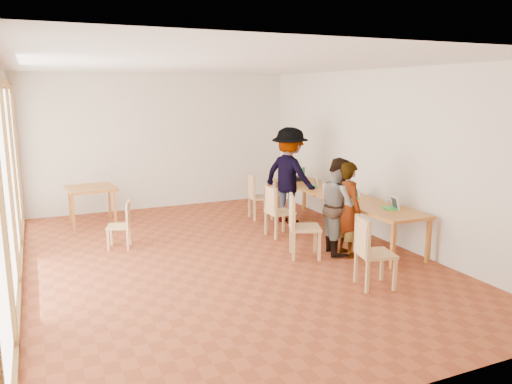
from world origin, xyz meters
TOP-DOWN VIEW (x-y plane):
  - ground at (0.00, 0.00)m, footprint 8.00×8.00m
  - wall_back at (0.00, 4.00)m, footprint 6.00×0.10m
  - wall_front at (0.00, -4.00)m, footprint 6.00×0.10m
  - wall_right at (3.00, 0.00)m, footprint 0.10×8.00m
  - window_wall at (-2.96, 0.00)m, footprint 0.10×8.00m
  - ceiling at (0.00, 0.00)m, footprint 6.00×8.00m
  - communal_table at (2.50, 0.48)m, footprint 0.80×4.00m
  - side_table at (-1.64, 3.09)m, footprint 0.90×0.90m
  - chair_near at (1.40, -1.88)m, footprint 0.54×0.54m
  - chair_mid at (1.14, -0.39)m, footprint 0.61×0.61m
  - chair_far at (1.30, 0.77)m, footprint 0.46×0.46m
  - chair_empty at (1.52, 2.13)m, footprint 0.48×0.48m
  - chair_spare at (-1.32, 1.23)m, footprint 0.46×0.46m
  - person_near at (1.92, -0.62)m, footprint 0.37×0.56m
  - person_mid at (1.86, -0.45)m, footprint 0.77×0.89m
  - person_far at (2.03, 1.61)m, footprint 1.14×1.42m
  - laptop_near at (2.61, -0.86)m, footprint 0.26×0.28m
  - laptop_mid at (2.51, 0.11)m, footprint 0.27×0.28m
  - laptop_far at (2.42, 1.31)m, footprint 0.27×0.29m
  - yellow_mug at (2.29, -0.18)m, footprint 0.16×0.16m
  - green_bottle at (2.58, 2.02)m, footprint 0.07×0.07m
  - clear_glass at (2.83, 1.64)m, footprint 0.07×0.07m
  - condiment_cup at (2.82, -0.46)m, footprint 0.08×0.08m
  - pink_phone at (2.49, 0.08)m, footprint 0.05×0.10m
  - black_pouch at (2.45, 2.07)m, footprint 0.16×0.26m

SIDE VIEW (x-z plane):
  - ground at x=0.00m, z-range 0.00..0.00m
  - chair_spare at x=-1.32m, z-range 0.28..0.70m
  - chair_empty at x=1.52m, z-range 0.33..0.83m
  - chair_far at x=1.30m, z-range 0.33..0.83m
  - chair_near at x=1.40m, z-range 0.34..0.85m
  - chair_mid at x=1.14m, z-range 0.35..0.89m
  - side_table at x=-1.64m, z-range 0.29..1.04m
  - communal_table at x=2.50m, z-range 0.33..1.08m
  - pink_phone at x=2.49m, z-range 0.75..0.76m
  - person_near at x=1.92m, z-range 0.00..1.53m
  - condiment_cup at x=2.82m, z-range 0.75..0.81m
  - person_mid at x=1.86m, z-range 0.00..1.58m
  - clear_glass at x=2.83m, z-range 0.75..0.84m
  - black_pouch at x=2.45m, z-range 0.75..0.84m
  - yellow_mug at x=2.29m, z-range 0.75..0.85m
  - laptop_far at x=2.42m, z-range 0.71..0.90m
  - laptop_mid at x=2.51m, z-range 0.70..0.91m
  - laptop_near at x=2.61m, z-range 0.70..0.91m
  - green_bottle at x=2.58m, z-range 0.75..1.03m
  - person_far at x=2.03m, z-range 0.00..1.92m
  - wall_back at x=0.00m, z-range 0.00..3.00m
  - wall_front at x=0.00m, z-range 0.00..3.00m
  - wall_right at x=3.00m, z-range 0.00..3.00m
  - window_wall at x=-2.96m, z-range 0.00..3.00m
  - ceiling at x=0.00m, z-range 3.00..3.04m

